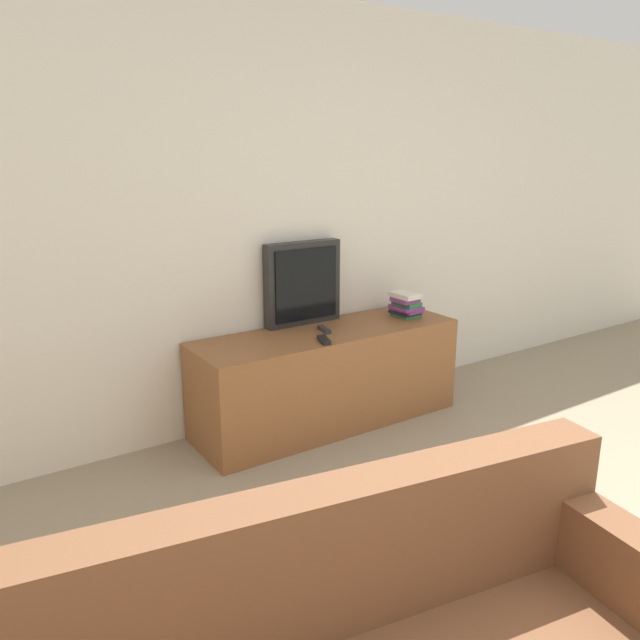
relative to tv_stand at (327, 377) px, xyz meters
name	(u,v)px	position (x,y,z in m)	size (l,w,h in m)	color
wall_back	(284,218)	(-0.12, 0.32, 0.99)	(9.00, 0.06, 2.60)	silver
tv_stand	(327,377)	(0.00, 0.00, 0.00)	(1.74, 0.54, 0.62)	brown
television	(303,283)	(-0.04, 0.22, 0.58)	(0.53, 0.09, 0.54)	black
book_stack	(406,305)	(0.63, -0.01, 0.39)	(0.17, 0.21, 0.17)	#2D753D
remote_on_stand	(324,330)	(-0.03, 0.00, 0.32)	(0.07, 0.15, 0.02)	#2D2D2D
remote_secondary	(324,340)	(-0.15, -0.18, 0.32)	(0.09, 0.15, 0.02)	black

